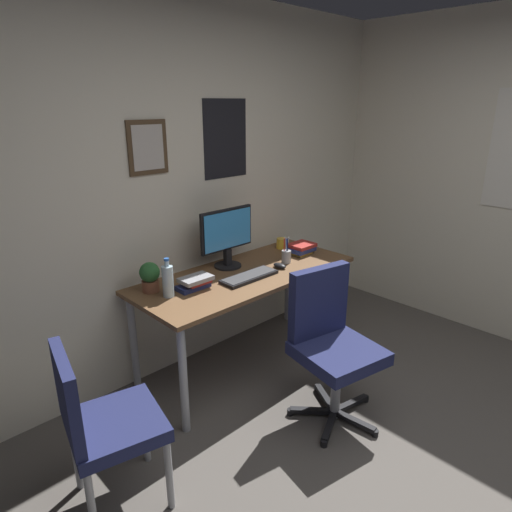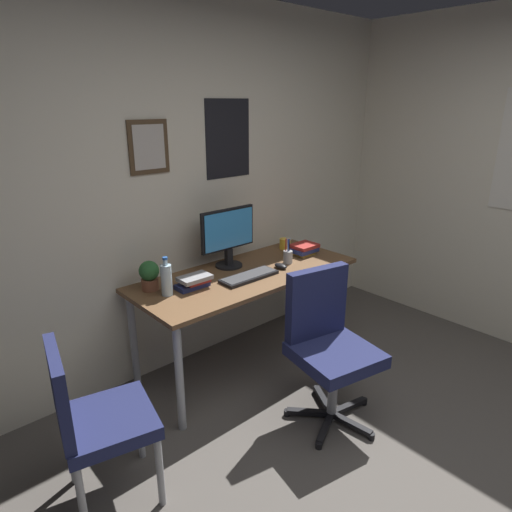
% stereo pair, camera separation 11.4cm
% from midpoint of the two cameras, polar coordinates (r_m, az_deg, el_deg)
% --- Properties ---
extents(wall_back, '(4.40, 0.10, 2.60)m').
position_cam_midpoint_polar(wall_back, '(3.20, -9.07, 8.11)').
color(wall_back, beige).
rests_on(wall_back, ground_plane).
extents(desk, '(1.66, 0.69, 0.74)m').
position_cam_midpoint_polar(desk, '(3.22, -0.17, -3.43)').
color(desk, brown).
rests_on(desk, ground_plane).
extents(office_chair, '(0.58, 0.57, 0.95)m').
position_cam_midpoint_polar(office_chair, '(2.81, 10.30, -10.45)').
color(office_chair, '#1E234C').
rests_on(office_chair, ground_plane).
extents(side_chair, '(0.50, 0.50, 0.88)m').
position_cam_midpoint_polar(side_chair, '(2.34, -18.78, -18.74)').
color(side_chair, '#1E234C').
rests_on(side_chair, ground_plane).
extents(monitor, '(0.46, 0.20, 0.43)m').
position_cam_midpoint_polar(monitor, '(3.24, -2.58, 2.67)').
color(monitor, black).
rests_on(monitor, desk).
extents(keyboard, '(0.43, 0.15, 0.03)m').
position_cam_midpoint_polar(keyboard, '(3.08, 0.17, -2.64)').
color(keyboard, black).
rests_on(keyboard, desk).
extents(computer_mouse, '(0.06, 0.11, 0.04)m').
position_cam_midpoint_polar(computer_mouse, '(3.27, 4.17, -1.28)').
color(computer_mouse, black).
rests_on(computer_mouse, desk).
extents(water_bottle, '(0.07, 0.07, 0.25)m').
position_cam_midpoint_polar(water_bottle, '(2.83, -10.24, -2.95)').
color(water_bottle, silver).
rests_on(water_bottle, desk).
extents(coffee_mug_near, '(0.12, 0.08, 0.09)m').
position_cam_midpoint_polar(coffee_mug_near, '(3.70, 4.55, 1.59)').
color(coffee_mug_near, yellow).
rests_on(coffee_mug_near, desk).
extents(potted_plant, '(0.13, 0.13, 0.20)m').
position_cam_midpoint_polar(potted_plant, '(2.93, -12.41, -2.32)').
color(potted_plant, brown).
rests_on(potted_plant, desk).
extents(pen_cup, '(0.07, 0.07, 0.20)m').
position_cam_midpoint_polar(pen_cup, '(3.37, 5.06, -0.03)').
color(pen_cup, '#9EA0A5').
rests_on(pen_cup, desk).
extents(book_stack_left, '(0.21, 0.17, 0.08)m').
position_cam_midpoint_polar(book_stack_left, '(3.58, 7.05, 0.89)').
color(book_stack_left, gold).
rests_on(book_stack_left, desk).
extents(book_stack_right, '(0.22, 0.16, 0.08)m').
position_cam_midpoint_polar(book_stack_right, '(2.94, -6.84, -3.22)').
color(book_stack_right, navy).
rests_on(book_stack_right, desk).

